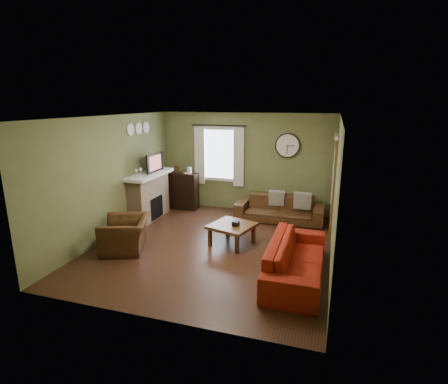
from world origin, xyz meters
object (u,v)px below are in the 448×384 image
(sofa_brown, at_px, (279,208))
(coffee_table, at_px, (232,234))
(bookshelf, at_px, (183,191))
(sofa_red, at_px, (296,259))
(armchair, at_px, (125,234))

(sofa_brown, height_order, coffee_table, sofa_brown)
(bookshelf, height_order, coffee_table, bookshelf)
(sofa_brown, relative_size, coffee_table, 2.62)
(bookshelf, xyz_separation_m, coffee_table, (1.99, -2.01, -0.28))
(sofa_red, height_order, coffee_table, sofa_red)
(bookshelf, height_order, armchair, bookshelf)
(sofa_brown, distance_m, sofa_red, 2.87)
(armchair, bearing_deg, sofa_brown, 113.68)
(sofa_red, distance_m, coffee_table, 1.74)
(sofa_red, bearing_deg, bookshelf, 48.52)
(bookshelf, distance_m, armchair, 2.91)
(sofa_brown, bearing_deg, bookshelf, 175.16)
(bookshelf, xyz_separation_m, sofa_brown, (2.70, -0.23, -0.19))
(bookshelf, relative_size, sofa_brown, 0.47)
(bookshelf, distance_m, sofa_red, 4.55)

